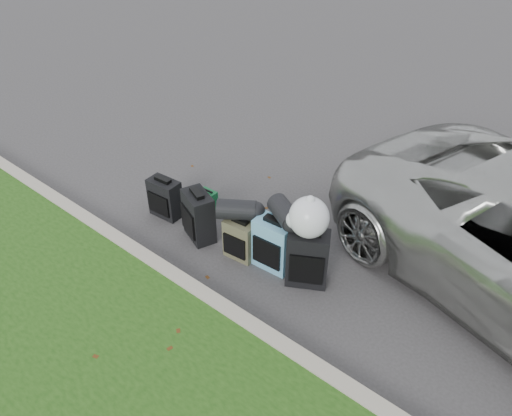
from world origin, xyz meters
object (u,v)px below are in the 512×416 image
Objects in this scene: suitcase_teal at (274,244)px; tote_green at (207,201)px; suitcase_small_black at (165,198)px; suitcase_olive at (241,239)px; suitcase_large_black_right at (308,258)px; tote_navy at (251,217)px; suitcase_large_black_left at (199,216)px.

suitcase_teal is 1.51m from tote_green.
suitcase_small_black reaches higher than tote_green.
suitcase_large_black_right reaches higher than suitcase_olive.
suitcase_teal is 2.59× the size of tote_navy.
suitcase_small_black is 1.22m from tote_navy.
tote_green is (-1.93, 0.30, -0.21)m from suitcase_large_black_right.
suitcase_teal is (1.10, 0.17, -0.00)m from suitcase_large_black_left.
suitcase_teal is at bearing 30.59° from suitcase_large_black_left.
suitcase_small_black reaches higher than tote_navy.
suitcase_large_black_right reaches higher than tote_navy.
suitcase_small_black is at bearing -179.76° from suitcase_teal.
suitcase_olive is 0.45m from suitcase_teal.
suitcase_olive is at bearing -47.87° from tote_navy.
suitcase_large_black_right is 1.31m from tote_navy.
tote_green is (-1.46, 0.33, -0.19)m from suitcase_teal.
tote_green reaches higher than tote_navy.
suitcase_large_black_left is 1.11m from suitcase_teal.
suitcase_teal is at bearing -14.11° from tote_green.
suitcase_olive is at bearing -168.18° from suitcase_teal.
suitcase_large_black_left is at bearing 179.07° from suitcase_olive.
suitcase_large_black_left is at bearing 157.89° from suitcase_large_black_right.
suitcase_olive is (0.67, 0.06, -0.07)m from suitcase_large_black_left.
suitcase_teal is at bearing -0.43° from suitcase_small_black.
tote_green is at bearing 163.53° from suitcase_teal.
suitcase_small_black is 1.93× the size of tote_green.
tote_navy is (-1.22, 0.43, -0.23)m from suitcase_large_black_right.
suitcase_teal reaches higher than tote_green.
tote_green is (-1.03, 0.45, -0.12)m from suitcase_olive.
suitcase_small_black is 1.05× the size of suitcase_olive.
suitcase_teal is (0.43, 0.12, 0.07)m from suitcase_olive.
tote_green is at bearing 147.08° from suitcase_large_black_left.
suitcase_large_black_left reaches higher than suitcase_teal.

